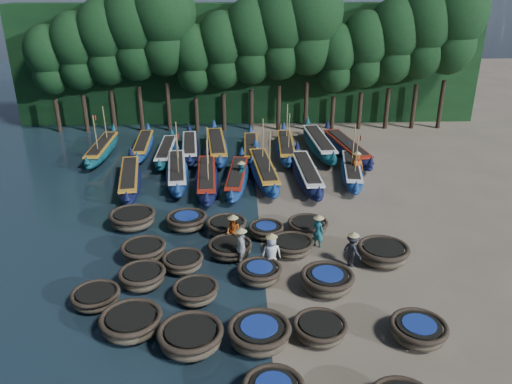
{
  "coord_description": "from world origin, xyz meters",
  "views": [
    {
      "loc": [
        -1.06,
        -21.16,
        11.83
      ],
      "look_at": [
        -0.13,
        3.45,
        1.3
      ],
      "focal_mm": 35.0,
      "sensor_mm": 36.0,
      "label": 1
    }
  ],
  "objects_px": {
    "coracle_21": "(187,221)",
    "long_boat_3": "(177,172)",
    "coracle_12": "(196,292)",
    "fisherman_6": "(356,165)",
    "coracle_13": "(260,273)",
    "coracle_24": "(308,226)",
    "coracle_15": "(144,251)",
    "fisherman_3": "(353,249)",
    "coracle_17": "(230,248)",
    "long_boat_4": "(207,178)",
    "long_boat_10": "(143,146)",
    "coracle_19": "(383,253)",
    "coracle_22": "(227,226)",
    "long_boat_12": "(190,148)",
    "fisherman_4": "(241,247)",
    "long_boat_2": "(130,179)",
    "coracle_7": "(259,334)",
    "long_boat_9": "(102,149)",
    "fisherman_5": "(241,173)",
    "fisherman_2": "(233,231)",
    "coracle_20": "(133,219)",
    "coracle_5": "(131,323)",
    "coracle_23": "(266,230)",
    "long_boat_6": "(264,171)",
    "long_boat_14": "(251,149)",
    "coracle_18": "(292,246)",
    "fisherman_1": "(318,229)",
    "long_boat_7": "(307,174)",
    "coracle_9": "(418,330)",
    "long_boat_5": "(237,177)",
    "long_boat_16": "(319,144)",
    "fisherman_0": "(271,252)",
    "coracle_16": "(183,262)",
    "coracle_14": "(327,281)",
    "coracle_10": "(96,297)",
    "long_boat_11": "(166,152)",
    "long_boat_8": "(352,171)",
    "coracle_8": "(320,329)",
    "coracle_11": "(142,277)"
  },
  "relations": [
    {
      "from": "coracle_17",
      "to": "long_boat_4",
      "type": "xyz_separation_m",
      "value": [
        -1.51,
        8.4,
        0.17
      ]
    },
    {
      "from": "coracle_16",
      "to": "fisherman_6",
      "type": "height_order",
      "value": "fisherman_6"
    },
    {
      "from": "long_boat_14",
      "to": "fisherman_5",
      "type": "xyz_separation_m",
      "value": [
        -0.76,
        -5.57,
        0.28
      ]
    },
    {
      "from": "coracle_22",
      "to": "coracle_14",
      "type": "bearing_deg",
      "value": -50.73
    },
    {
      "from": "long_boat_2",
      "to": "long_boat_10",
      "type": "xyz_separation_m",
      "value": [
        -0.3,
        6.74,
        -0.04
      ]
    },
    {
      "from": "coracle_7",
      "to": "coracle_19",
      "type": "relative_size",
      "value": 1.12
    },
    {
      "from": "coracle_23",
      "to": "fisherman_3",
      "type": "relative_size",
      "value": 1.17
    },
    {
      "from": "coracle_12",
      "to": "long_boat_10",
      "type": "height_order",
      "value": "long_boat_10"
    },
    {
      "from": "fisherman_3",
      "to": "fisherman_4",
      "type": "distance_m",
      "value": 4.92
    },
    {
      "from": "coracle_22",
      "to": "long_boat_9",
      "type": "bearing_deg",
      "value": 126.56
    },
    {
      "from": "coracle_5",
      "to": "fisherman_2",
      "type": "bearing_deg",
      "value": 59.71
    },
    {
      "from": "long_boat_14",
      "to": "coracle_18",
      "type": "bearing_deg",
      "value": -83.06
    },
    {
      "from": "long_boat_9",
      "to": "fisherman_0",
      "type": "relative_size",
      "value": 4.08
    },
    {
      "from": "long_boat_16",
      "to": "fisherman_0",
      "type": "xyz_separation_m",
      "value": [
        -4.6,
        -16.37,
        0.32
      ]
    },
    {
      "from": "coracle_5",
      "to": "coracle_23",
      "type": "distance_m",
      "value": 8.87
    },
    {
      "from": "coracle_13",
      "to": "fisherman_6",
      "type": "bearing_deg",
      "value": 59.91
    },
    {
      "from": "fisherman_6",
      "to": "long_boat_6",
      "type": "bearing_deg",
      "value": -179.96
    },
    {
      "from": "coracle_9",
      "to": "coracle_15",
      "type": "xyz_separation_m",
      "value": [
        -10.63,
        5.87,
        0.06
      ]
    },
    {
      "from": "long_boat_12",
      "to": "coracle_14",
      "type": "bearing_deg",
      "value": -73.22
    },
    {
      "from": "long_boat_2",
      "to": "fisherman_4",
      "type": "bearing_deg",
      "value": -63.54
    },
    {
      "from": "long_boat_4",
      "to": "long_boat_5",
      "type": "bearing_deg",
      "value": 3.62
    },
    {
      "from": "long_boat_12",
      "to": "fisherman_4",
      "type": "bearing_deg",
      "value": -82.05
    },
    {
      "from": "coracle_22",
      "to": "fisherman_2",
      "type": "distance_m",
      "value": 1.39
    },
    {
      "from": "long_boat_8",
      "to": "long_boat_9",
      "type": "bearing_deg",
      "value": 172.31
    },
    {
      "from": "coracle_22",
      "to": "coracle_15",
      "type": "bearing_deg",
      "value": -146.89
    },
    {
      "from": "coracle_9",
      "to": "long_boat_3",
      "type": "height_order",
      "value": "long_boat_3"
    },
    {
      "from": "coracle_24",
      "to": "fisherman_5",
      "type": "xyz_separation_m",
      "value": [
        -3.26,
        6.54,
        0.4
      ]
    },
    {
      "from": "coracle_21",
      "to": "long_boat_3",
      "type": "bearing_deg",
      "value": 100.0
    },
    {
      "from": "long_boat_6",
      "to": "coracle_20",
      "type": "bearing_deg",
      "value": -143.16
    },
    {
      "from": "fisherman_1",
      "to": "long_boat_7",
      "type": "bearing_deg",
      "value": -53.2
    },
    {
      "from": "coracle_15",
      "to": "fisherman_3",
      "type": "height_order",
      "value": "fisherman_3"
    },
    {
      "from": "coracle_19",
      "to": "long_boat_11",
      "type": "distance_m",
      "value": 18.7
    },
    {
      "from": "coracle_15",
      "to": "coracle_19",
      "type": "distance_m",
      "value": 10.83
    },
    {
      "from": "coracle_13",
      "to": "coracle_24",
      "type": "distance_m",
      "value": 5.0
    },
    {
      "from": "coracle_7",
      "to": "long_boat_5",
      "type": "bearing_deg",
      "value": 92.79
    },
    {
      "from": "coracle_7",
      "to": "coracle_10",
      "type": "distance_m",
      "value": 6.81
    },
    {
      "from": "coracle_12",
      "to": "fisherman_6",
      "type": "height_order",
      "value": "fisherman_6"
    },
    {
      "from": "coracle_7",
      "to": "long_boat_9",
      "type": "xyz_separation_m",
      "value": [
        -10.45,
        20.73,
        0.06
      ]
    },
    {
      "from": "coracle_22",
      "to": "fisherman_4",
      "type": "xyz_separation_m",
      "value": [
        0.72,
        -3.04,
        0.52
      ]
    },
    {
      "from": "long_boat_8",
      "to": "coracle_8",
      "type": "bearing_deg",
      "value": -97.49
    },
    {
      "from": "coracle_12",
      "to": "coracle_20",
      "type": "height_order",
      "value": "coracle_20"
    },
    {
      "from": "coracle_23",
      "to": "long_boat_2",
      "type": "height_order",
      "value": "long_boat_2"
    },
    {
      "from": "coracle_23",
      "to": "fisherman_5",
      "type": "bearing_deg",
      "value": 99.47
    },
    {
      "from": "long_boat_5",
      "to": "coracle_18",
      "type": "bearing_deg",
      "value": -68.23
    },
    {
      "from": "coracle_19",
      "to": "long_boat_3",
      "type": "relative_size",
      "value": 0.29
    },
    {
      "from": "coracle_19",
      "to": "long_boat_9",
      "type": "distance_m",
      "value": 22.38
    },
    {
      "from": "coracle_18",
      "to": "fisherman_5",
      "type": "height_order",
      "value": "fisherman_5"
    },
    {
      "from": "long_boat_7",
      "to": "fisherman_0",
      "type": "bearing_deg",
      "value": -107.74
    },
    {
      "from": "coracle_22",
      "to": "long_boat_4",
      "type": "bearing_deg",
      "value": 101.82
    },
    {
      "from": "coracle_8",
      "to": "coracle_11",
      "type": "relative_size",
      "value": 1.02
    }
  ]
}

